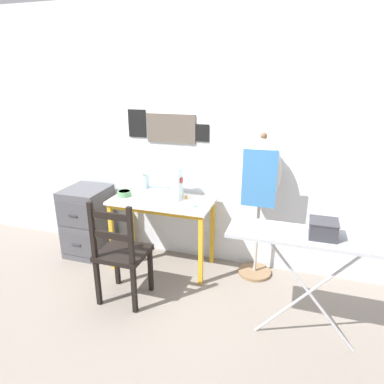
{
  "coord_description": "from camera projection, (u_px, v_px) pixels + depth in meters",
  "views": [
    {
      "loc": [
        1.23,
        -2.62,
        1.88
      ],
      "look_at": [
        0.31,
        0.22,
        0.84
      ],
      "focal_mm": 32.0,
      "sensor_mm": 36.0,
      "label": 1
    }
  ],
  "objects": [
    {
      "name": "ground_plane",
      "position": [
        154.0,
        277.0,
        3.33
      ],
      "size": [
        14.0,
        14.0,
        0.0
      ],
      "primitive_type": "plane",
      "color": "gray"
    },
    {
      "name": "wall_back",
      "position": [
        172.0,
        137.0,
        3.41
      ],
      "size": [
        10.0,
        0.07,
        2.55
      ],
      "color": "silver",
      "rests_on": "ground_plane"
    },
    {
      "name": "sewing_table",
      "position": [
        162.0,
        210.0,
        3.34
      ],
      "size": [
        1.0,
        0.5,
        0.72
      ],
      "color": "silver",
      "rests_on": "ground_plane"
    },
    {
      "name": "sewing_machine",
      "position": [
        164.0,
        184.0,
        3.32
      ],
      "size": [
        0.4,
        0.16,
        0.33
      ],
      "color": "silver",
      "rests_on": "sewing_table"
    },
    {
      "name": "fabric_bowl",
      "position": [
        124.0,
        193.0,
        3.4
      ],
      "size": [
        0.14,
        0.14,
        0.05
      ],
      "color": "#56895B",
      "rests_on": "sewing_table"
    },
    {
      "name": "scissors",
      "position": [
        197.0,
        207.0,
        3.11
      ],
      "size": [
        0.12,
        0.11,
        0.01
      ],
      "color": "silver",
      "rests_on": "sewing_table"
    },
    {
      "name": "thread_spool_near_machine",
      "position": [
        186.0,
        197.0,
        3.33
      ],
      "size": [
        0.03,
        0.03,
        0.04
      ],
      "color": "orange",
      "rests_on": "sewing_table"
    },
    {
      "name": "wooden_chair",
      "position": [
        121.0,
        254.0,
        2.87
      ],
      "size": [
        0.4,
        0.38,
        0.94
      ],
      "color": "black",
      "rests_on": "ground_plane"
    },
    {
      "name": "filing_cabinet",
      "position": [
        88.0,
        221.0,
        3.69
      ],
      "size": [
        0.42,
        0.49,
        0.74
      ],
      "color": "#4C4C51",
      "rests_on": "ground_plane"
    },
    {
      "name": "dress_form",
      "position": [
        261.0,
        178.0,
        3.07
      ],
      "size": [
        0.35,
        0.32,
        1.4
      ],
      "color": "#846647",
      "rests_on": "ground_plane"
    },
    {
      "name": "ironing_board",
      "position": [
        315.0,
        242.0,
        2.28
      ],
      "size": [
        1.17,
        0.33,
        0.87
      ],
      "color": "#ADB2B7",
      "rests_on": "ground_plane"
    },
    {
      "name": "storage_box",
      "position": [
        323.0,
        229.0,
        2.22
      ],
      "size": [
        0.18,
        0.17,
        0.12
      ],
      "color": "#333338",
      "rests_on": "ironing_board"
    }
  ]
}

